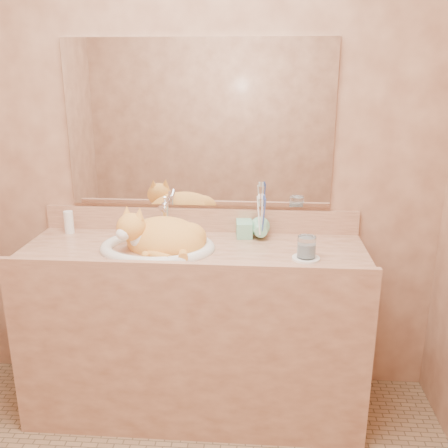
# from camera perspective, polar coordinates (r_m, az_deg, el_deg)

# --- Properties ---
(wall_back) EXTENTS (2.40, 0.02, 2.50)m
(wall_back) POSITION_cam_1_polar(r_m,az_deg,el_deg) (2.49, -2.83, 8.09)
(wall_back) COLOR brown
(wall_back) RESTS_ON ground
(vanity_counter) EXTENTS (1.60, 0.55, 0.85)m
(vanity_counter) POSITION_cam_1_polar(r_m,az_deg,el_deg) (2.50, -3.34, -11.97)
(vanity_counter) COLOR #915A41
(vanity_counter) RESTS_ON floor
(mirror) EXTENTS (1.30, 0.02, 0.80)m
(mirror) POSITION_cam_1_polar(r_m,az_deg,el_deg) (2.46, -2.91, 11.27)
(mirror) COLOR white
(mirror) RESTS_ON wall_back
(sink_basin) EXTENTS (0.60, 0.53, 0.16)m
(sink_basin) POSITION_cam_1_polar(r_m,az_deg,el_deg) (2.31, -7.66, -0.92)
(sink_basin) COLOR white
(sink_basin) RESTS_ON vanity_counter
(faucet) EXTENTS (0.06, 0.13, 0.18)m
(faucet) POSITION_cam_1_polar(r_m,az_deg,el_deg) (2.49, -6.73, 0.72)
(faucet) COLOR white
(faucet) RESTS_ON vanity_counter
(cat) EXTENTS (0.48, 0.44, 0.21)m
(cat) POSITION_cam_1_polar(r_m,az_deg,el_deg) (2.32, -7.28, -1.33)
(cat) COLOR orange
(cat) RESTS_ON sink_basin
(soap_dispenser) EXTENTS (0.08, 0.09, 0.17)m
(soap_dispenser) POSITION_cam_1_polar(r_m,az_deg,el_deg) (2.41, 2.41, 0.11)
(soap_dispenser) COLOR #80CCA5
(soap_dispenser) RESTS_ON vanity_counter
(toothbrush_cup) EXTENTS (0.11, 0.11, 0.09)m
(toothbrush_cup) POSITION_cam_1_polar(r_m,az_deg,el_deg) (2.40, 4.26, -1.01)
(toothbrush_cup) COLOR #80CCA5
(toothbrush_cup) RESTS_ON vanity_counter
(toothbrushes) EXTENTS (0.04, 0.04, 0.24)m
(toothbrushes) POSITION_cam_1_polar(r_m,az_deg,el_deg) (2.37, 4.31, 1.16)
(toothbrushes) COLOR white
(toothbrushes) RESTS_ON toothbrush_cup
(saucer) EXTENTS (0.12, 0.12, 0.01)m
(saucer) POSITION_cam_1_polar(r_m,az_deg,el_deg) (2.21, 9.35, -3.89)
(saucer) COLOR white
(saucer) RESTS_ON vanity_counter
(water_glass) EXTENTS (0.08, 0.08, 0.10)m
(water_glass) POSITION_cam_1_polar(r_m,az_deg,el_deg) (2.20, 9.41, -2.61)
(water_glass) COLOR white
(water_glass) RESTS_ON saucer
(lotion_bottle) EXTENTS (0.05, 0.05, 0.11)m
(lotion_bottle) POSITION_cam_1_polar(r_m,az_deg,el_deg) (2.64, -17.31, 0.20)
(lotion_bottle) COLOR white
(lotion_bottle) RESTS_ON vanity_counter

